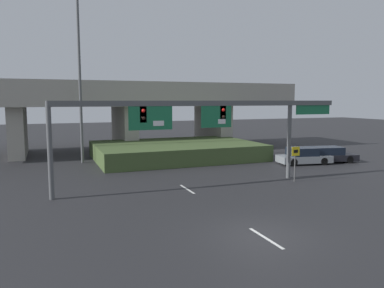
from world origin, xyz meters
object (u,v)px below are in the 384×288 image
at_px(speed_limit_sign, 295,158).
at_px(signal_gantry, 202,116).
at_px(parked_sedan_near_right, 303,156).
at_px(highway_light_pole_near, 80,73).
at_px(parked_sedan_mid_right, 329,155).

bearing_deg(speed_limit_sign, signal_gantry, 169.60).
bearing_deg(speed_limit_sign, parked_sedan_near_right, 47.76).
distance_m(signal_gantry, highway_light_pole_near, 13.74).
relative_size(signal_gantry, parked_sedan_mid_right, 3.90).
bearing_deg(signal_gantry, parked_sedan_near_right, 21.14).
bearing_deg(parked_sedan_mid_right, signal_gantry, -150.64).
xyz_separation_m(signal_gantry, highway_light_pole_near, (-6.20, 11.83, 3.22)).
height_order(speed_limit_sign, highway_light_pole_near, highway_light_pole_near).
distance_m(speed_limit_sign, highway_light_pole_near, 18.97).
height_order(parked_sedan_near_right, parked_sedan_mid_right, parked_sedan_near_right).
bearing_deg(highway_light_pole_near, parked_sedan_near_right, -23.35).
bearing_deg(parked_sedan_near_right, parked_sedan_mid_right, 10.28).
bearing_deg(signal_gantry, speed_limit_sign, -10.40).
bearing_deg(signal_gantry, highway_light_pole_near, 117.66).
bearing_deg(parked_sedan_near_right, speed_limit_sign, -122.31).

